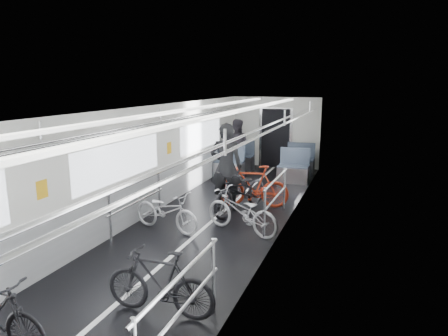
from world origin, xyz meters
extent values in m
cube|color=black|center=(0.00, 0.00, 0.00)|extent=(3.00, 14.00, 0.01)
cube|color=white|center=(0.00, 0.00, 2.40)|extent=(3.00, 14.00, 0.02)
cube|color=silver|center=(-1.50, 0.00, 1.20)|extent=(0.02, 14.00, 2.40)
cube|color=silver|center=(1.50, 0.00, 1.20)|extent=(0.02, 14.00, 2.40)
cube|color=silver|center=(0.00, 7.00, 1.20)|extent=(3.00, 0.02, 2.40)
cube|color=white|center=(0.00, 0.00, 0.01)|extent=(0.08, 13.80, 0.01)
cube|color=gray|center=(-1.47, 0.00, 0.45)|extent=(0.01, 13.90, 0.90)
cube|color=gray|center=(1.47, 0.00, 0.45)|extent=(0.01, 13.90, 0.90)
cube|color=white|center=(-1.47, 0.00, 1.40)|extent=(0.01, 10.80, 0.75)
cube|color=white|center=(1.47, 0.00, 1.40)|extent=(0.01, 10.80, 0.75)
cube|color=white|center=(-0.55, 0.00, 2.34)|extent=(0.14, 13.40, 0.05)
cube|color=white|center=(0.55, 0.00, 2.34)|extent=(0.14, 13.40, 0.05)
cube|color=black|center=(0.00, 6.94, 1.00)|extent=(0.95, 0.10, 2.00)
imported|color=silver|center=(-0.65, 0.26, 0.40)|extent=(1.61, 0.84, 0.81)
imported|color=black|center=(0.67, -2.39, 0.44)|extent=(1.50, 0.49, 0.89)
imported|color=#A8A9AD|center=(0.78, 0.65, 0.43)|extent=(1.73, 1.04, 0.86)
imported|color=#B32E16|center=(0.54, 2.32, 0.50)|extent=(1.74, 0.78, 1.01)
imported|color=black|center=(0.39, 1.84, 0.50)|extent=(1.20, 2.01, 1.00)
imported|color=black|center=(0.00, 1.94, 1.01)|extent=(0.81, 0.61, 2.01)
imported|color=#2D2930|center=(-1.01, 5.74, 0.87)|extent=(0.94, 0.78, 1.73)
camera|label=1|loc=(3.00, -6.41, 2.90)|focal=32.00mm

